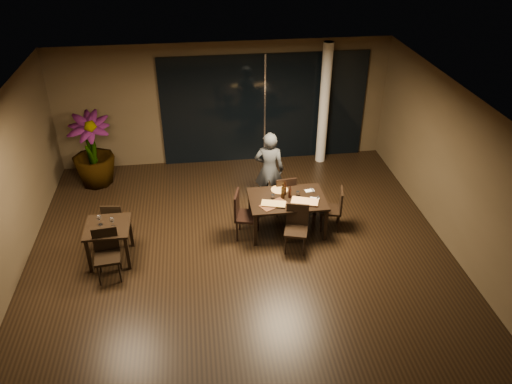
# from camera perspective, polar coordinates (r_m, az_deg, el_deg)

# --- Properties ---
(ground) EXTENTS (8.00, 8.00, 0.00)m
(ground) POSITION_cam_1_polar(r_m,az_deg,el_deg) (9.50, -1.67, -7.53)
(ground) COLOR black
(ground) RESTS_ON ground
(wall_back) EXTENTS (8.00, 0.10, 3.00)m
(wall_back) POSITION_cam_1_polar(r_m,az_deg,el_deg) (12.25, -3.78, 10.07)
(wall_back) COLOR #453825
(wall_back) RESTS_ON ground
(wall_right) EXTENTS (0.10, 8.00, 3.00)m
(wall_right) POSITION_cam_1_polar(r_m,az_deg,el_deg) (9.81, 22.43, 1.78)
(wall_right) COLOR #453825
(wall_right) RESTS_ON ground
(ceiling) EXTENTS (8.00, 8.00, 0.04)m
(ceiling) POSITION_cam_1_polar(r_m,az_deg,el_deg) (7.94, -2.01, 9.60)
(ceiling) COLOR white
(ceiling) RESTS_ON wall_back
(window_panel) EXTENTS (5.00, 0.06, 2.70)m
(window_panel) POSITION_cam_1_polar(r_m,az_deg,el_deg) (12.32, 0.98, 9.51)
(window_panel) COLOR black
(window_panel) RESTS_ON ground
(column) EXTENTS (0.24, 0.24, 3.00)m
(column) POSITION_cam_1_polar(r_m,az_deg,el_deg) (12.26, 7.79, 9.85)
(column) COLOR white
(column) RESTS_ON ground
(main_table) EXTENTS (1.50, 1.00, 0.75)m
(main_table) POSITION_cam_1_polar(r_m,az_deg,el_deg) (9.86, 3.57, -1.08)
(main_table) COLOR black
(main_table) RESTS_ON ground
(side_table) EXTENTS (0.80, 0.80, 0.75)m
(side_table) POSITION_cam_1_polar(r_m,az_deg,el_deg) (9.49, -16.53, -4.35)
(side_table) COLOR black
(side_table) RESTS_ON ground
(chair_main_far) EXTENTS (0.47, 0.47, 0.92)m
(chair_main_far) POSITION_cam_1_polar(r_m,az_deg,el_deg) (10.42, 3.26, -0.15)
(chair_main_far) COLOR black
(chair_main_far) RESTS_ON ground
(chair_main_near) EXTENTS (0.53, 0.53, 0.92)m
(chair_main_near) POSITION_cam_1_polar(r_m,az_deg,el_deg) (9.49, 4.66, -3.80)
(chair_main_near) COLOR black
(chair_main_near) RESTS_ON ground
(chair_main_left) EXTENTS (0.56, 0.56, 1.00)m
(chair_main_left) POSITION_cam_1_polar(r_m,az_deg,el_deg) (9.73, -1.49, -2.36)
(chair_main_left) COLOR black
(chair_main_left) RESTS_ON ground
(chair_main_right) EXTENTS (0.50, 0.50, 0.90)m
(chair_main_right) POSITION_cam_1_polar(r_m,az_deg,el_deg) (10.12, 9.00, -1.68)
(chair_main_right) COLOR black
(chair_main_right) RESTS_ON ground
(chair_side_far) EXTENTS (0.44, 0.44, 0.85)m
(chair_side_far) POSITION_cam_1_polar(r_m,az_deg,el_deg) (10.06, -15.88, -3.03)
(chair_side_far) COLOR black
(chair_side_far) RESTS_ON ground
(chair_side_near) EXTENTS (0.48, 0.48, 0.94)m
(chair_side_near) POSITION_cam_1_polar(r_m,az_deg,el_deg) (9.19, -16.67, -6.47)
(chair_side_near) COLOR black
(chair_side_near) RESTS_ON ground
(diner) EXTENTS (0.65, 0.50, 1.71)m
(diner) POSITION_cam_1_polar(r_m,az_deg,el_deg) (10.58, 1.52, 2.57)
(diner) COLOR #2F3134
(diner) RESTS_ON ground
(potted_plant) EXTENTS (1.01, 1.01, 1.72)m
(potted_plant) POSITION_cam_1_polar(r_m,az_deg,el_deg) (11.96, -18.25, 4.54)
(potted_plant) COLOR #174517
(potted_plant) RESTS_ON ground
(pizza_board_left) EXTENTS (0.59, 0.48, 0.01)m
(pizza_board_left) POSITION_cam_1_polar(r_m,az_deg,el_deg) (9.60, 2.00, -1.45)
(pizza_board_left) COLOR #422415
(pizza_board_left) RESTS_ON main_table
(pizza_board_right) EXTENTS (0.57, 0.39, 0.01)m
(pizza_board_right) POSITION_cam_1_polar(r_m,az_deg,el_deg) (9.71, 5.59, -1.16)
(pizza_board_right) COLOR #4D2E18
(pizza_board_right) RESTS_ON main_table
(oblong_pizza_left) EXTENTS (0.49, 0.32, 0.02)m
(oblong_pizza_left) POSITION_cam_1_polar(r_m,az_deg,el_deg) (9.59, 2.01, -1.36)
(oblong_pizza_left) COLOR maroon
(oblong_pizza_left) RESTS_ON pizza_board_left
(oblong_pizza_right) EXTENTS (0.55, 0.39, 0.02)m
(oblong_pizza_right) POSITION_cam_1_polar(r_m,az_deg,el_deg) (9.70, 5.60, -1.08)
(oblong_pizza_right) COLOR #6B0F09
(oblong_pizza_right) RESTS_ON pizza_board_right
(round_pizza) EXTENTS (0.33, 0.33, 0.01)m
(round_pizza) POSITION_cam_1_polar(r_m,az_deg,el_deg) (10.06, 2.70, 0.23)
(round_pizza) COLOR red
(round_pizza) RESTS_ON main_table
(bottle_a) EXTENTS (0.07, 0.07, 0.33)m
(bottle_a) POSITION_cam_1_polar(r_m,az_deg,el_deg) (9.73, 3.11, 0.13)
(bottle_a) COLOR black
(bottle_a) RESTS_ON main_table
(bottle_b) EXTENTS (0.06, 0.06, 0.26)m
(bottle_b) POSITION_cam_1_polar(r_m,az_deg,el_deg) (9.78, 3.90, 0.02)
(bottle_b) COLOR black
(bottle_b) RESTS_ON main_table
(bottle_c) EXTENTS (0.06, 0.06, 0.29)m
(bottle_c) POSITION_cam_1_polar(r_m,az_deg,el_deg) (9.86, 3.30, 0.42)
(bottle_c) COLOR black
(bottle_c) RESTS_ON main_table
(tumbler_left) EXTENTS (0.07, 0.07, 0.09)m
(tumbler_left) POSITION_cam_1_polar(r_m,az_deg,el_deg) (9.78, 1.94, -0.52)
(tumbler_left) COLOR white
(tumbler_left) RESTS_ON main_table
(tumbler_right) EXTENTS (0.07, 0.07, 0.09)m
(tumbler_right) POSITION_cam_1_polar(r_m,az_deg,el_deg) (9.90, 4.81, -0.17)
(tumbler_right) COLOR white
(tumbler_right) RESTS_ON main_table
(napkin_near) EXTENTS (0.20, 0.16, 0.01)m
(napkin_near) POSITION_cam_1_polar(r_m,az_deg,el_deg) (9.83, 6.70, -0.79)
(napkin_near) COLOR silver
(napkin_near) RESTS_ON main_table
(napkin_far) EXTENTS (0.19, 0.12, 0.01)m
(napkin_far) POSITION_cam_1_polar(r_m,az_deg,el_deg) (10.09, 6.14, 0.16)
(napkin_far) COLOR white
(napkin_far) RESTS_ON main_table
(wine_glass_a) EXTENTS (0.09, 0.09, 0.20)m
(wine_glass_a) POSITION_cam_1_polar(r_m,az_deg,el_deg) (9.44, -17.47, -3.09)
(wine_glass_a) COLOR white
(wine_glass_a) RESTS_ON side_table
(wine_glass_b) EXTENTS (0.08, 0.08, 0.19)m
(wine_glass_b) POSITION_cam_1_polar(r_m,az_deg,el_deg) (9.32, -16.09, -3.35)
(wine_glass_b) COLOR white
(wine_glass_b) RESTS_ON side_table
(side_napkin) EXTENTS (0.19, 0.13, 0.01)m
(side_napkin) POSITION_cam_1_polar(r_m,az_deg,el_deg) (9.22, -16.78, -4.55)
(side_napkin) COLOR silver
(side_napkin) RESTS_ON side_table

